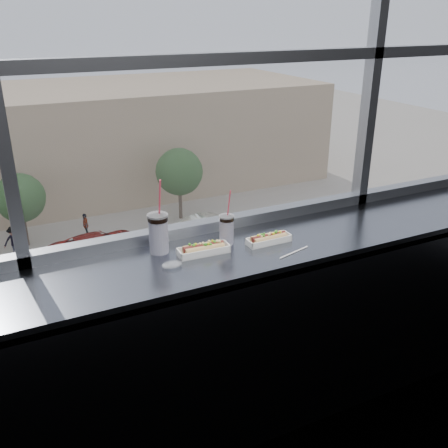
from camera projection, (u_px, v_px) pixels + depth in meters
name	position (u px, v px, depth m)	size (l,w,h in m)	color
wall_back_lower	(216.00, 313.00, 2.98)	(6.00, 6.00, 0.00)	black
counter	(238.00, 254.00, 2.55)	(6.00, 0.55, 0.06)	slate
counter_fascia	(260.00, 365.00, 2.54)	(6.00, 0.04, 1.04)	slate
hotdog_tray_left	(204.00, 249.00, 2.47)	(0.26, 0.10, 0.06)	white
hotdog_tray_right	(269.00, 239.00, 2.59)	(0.24, 0.08, 0.06)	white
soda_cup_left	(158.00, 231.00, 2.46)	(0.10, 0.10, 0.38)	white
soda_cup_right	(227.00, 228.00, 2.56)	(0.08, 0.08, 0.30)	white
loose_straw	(294.00, 252.00, 2.49)	(0.01, 0.01, 0.20)	white
wrapper	(172.00, 264.00, 2.35)	(0.10, 0.07, 0.02)	silver
plaza_ground	(6.00, 177.00, 43.53)	(120.00, 120.00, 0.00)	#A79D8E
street_asphalt	(42.00, 310.00, 24.04)	(80.00, 10.00, 0.06)	black
far_sidewalk	(25.00, 246.00, 30.67)	(80.00, 6.00, 0.04)	#A79D8E
far_building	(3.00, 147.00, 37.41)	(50.00, 14.00, 8.00)	tan
car_near_d	(230.00, 290.00, 23.54)	(6.69, 2.79, 2.23)	silver
car_near_c	(90.00, 327.00, 20.96)	(5.88, 2.45, 1.96)	maroon
car_far_b	(99.00, 243.00, 28.44)	(6.42, 2.67, 2.14)	#A50500
car_near_e	(337.00, 262.00, 26.04)	(6.94, 2.89, 2.31)	#283DB7
car_far_c	(211.00, 223.00, 31.29)	(6.03, 2.51, 2.01)	white
pedestrian_b	(14.00, 238.00, 29.05)	(0.97, 0.73, 2.19)	#66605B
pedestrian_c	(85.00, 223.00, 31.65)	(0.82, 0.61, 1.83)	#66605B
tree_center	(20.00, 198.00, 29.54)	(2.95, 2.95, 4.60)	#47382B
tree_right	(179.00, 172.00, 33.50)	(3.20, 3.20, 5.00)	#47382B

